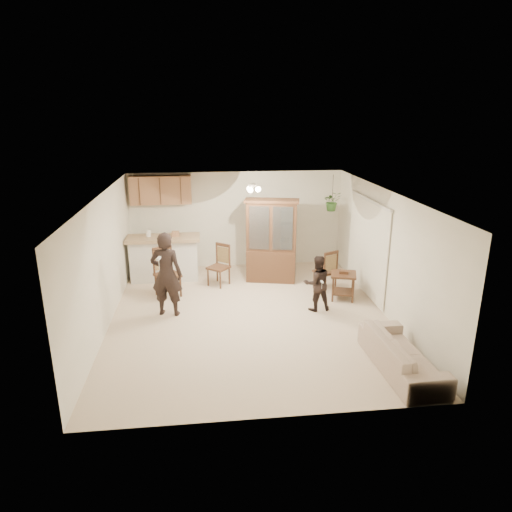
{
  "coord_description": "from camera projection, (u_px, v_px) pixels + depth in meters",
  "views": [
    {
      "loc": [
        -0.84,
        -8.42,
        3.98
      ],
      "look_at": [
        0.18,
        0.4,
        1.14
      ],
      "focal_mm": 32.0,
      "sensor_mm": 36.0,
      "label": 1
    }
  ],
  "objects": [
    {
      "name": "adult",
      "position": [
        166.0,
        273.0,
        9.07
      ],
      "size": [
        0.73,
        0.57,
        1.8
      ],
      "primitive_type": "imported",
      "rotation": [
        0.0,
        0.0,
        2.92
      ],
      "color": "black",
      "rests_on": "floor"
    },
    {
      "name": "china_hutch",
      "position": [
        271.0,
        241.0,
        10.92
      ],
      "size": [
        1.35,
        0.76,
        2.0
      ],
      "rotation": [
        0.0,
        0.0,
        -0.23
      ],
      "color": "#3B2415",
      "rests_on": "floor"
    },
    {
      "name": "sofa",
      "position": [
        403.0,
        349.0,
        7.25
      ],
      "size": [
        0.79,
        1.9,
        0.73
      ],
      "primitive_type": "imported",
      "rotation": [
        0.0,
        0.0,
        1.6
      ],
      "color": "beige",
      "rests_on": "floor"
    },
    {
      "name": "child",
      "position": [
        317.0,
        279.0,
        9.35
      ],
      "size": [
        0.71,
        0.58,
        1.35
      ],
      "primitive_type": "imported",
      "rotation": [
        0.0,
        0.0,
        3.25
      ],
      "color": "black",
      "rests_on": "floor"
    },
    {
      "name": "hanging_plant",
      "position": [
        332.0,
        201.0,
        11.23
      ],
      "size": [
        0.43,
        0.37,
        0.48
      ],
      "primitive_type": "imported",
      "color": "#245221",
      "rests_on": "ceiling"
    },
    {
      "name": "wall_back",
      "position": [
        237.0,
        220.0,
        11.96
      ],
      "size": [
        5.5,
        0.02,
        2.5
      ],
      "primitive_type": "cube",
      "color": "white",
      "rests_on": "ground"
    },
    {
      "name": "chair_bar",
      "position": [
        168.0,
        283.0,
        10.18
      ],
      "size": [
        0.67,
        0.67,
        1.11
      ],
      "rotation": [
        0.0,
        0.0,
        0.51
      ],
      "color": "#3B2415",
      "rests_on": "floor"
    },
    {
      "name": "vertical_blinds",
      "position": [
        367.0,
        247.0,
        10.08
      ],
      "size": [
        0.06,
        2.3,
        2.1
      ],
      "primitive_type": null,
      "color": "silver",
      "rests_on": "wall_right"
    },
    {
      "name": "wall_left",
      "position": [
        104.0,
        262.0,
        8.58
      ],
      "size": [
        0.02,
        6.5,
        2.5
      ],
      "primitive_type": "cube",
      "color": "white",
      "rests_on": "ground"
    },
    {
      "name": "side_table",
      "position": [
        343.0,
        286.0,
        10.03
      ],
      "size": [
        0.67,
        0.67,
        0.65
      ],
      "rotation": [
        0.0,
        0.0,
        -0.29
      ],
      "color": "#3B2415",
      "rests_on": "floor"
    },
    {
      "name": "wall_front",
      "position": [
        275.0,
        335.0,
        5.81
      ],
      "size": [
        5.5,
        0.02,
        2.5
      ],
      "primitive_type": "cube",
      "color": "white",
      "rests_on": "ground"
    },
    {
      "name": "controller_adult",
      "position": [
        159.0,
        258.0,
        8.56
      ],
      "size": [
        0.08,
        0.16,
        0.05
      ],
      "primitive_type": "cube",
      "rotation": [
        0.0,
        0.0,
        2.92
      ],
      "color": "white",
      "rests_on": "adult"
    },
    {
      "name": "wall_right",
      "position": [
        385.0,
        253.0,
        9.19
      ],
      "size": [
        0.02,
        6.5,
        2.5
      ],
      "primitive_type": "cube",
      "color": "white",
      "rests_on": "ground"
    },
    {
      "name": "breakfast_bar",
      "position": [
        164.0,
        260.0,
        11.14
      ],
      "size": [
        1.6,
        0.55,
        1.0
      ],
      "primitive_type": "cube",
      "color": "silver",
      "rests_on": "floor"
    },
    {
      "name": "chair_hutch_right",
      "position": [
        325.0,
        278.0,
        10.57
      ],
      "size": [
        0.57,
        0.57,
        0.97
      ],
      "rotation": [
        0.0,
        0.0,
        3.57
      ],
      "color": "#3B2415",
      "rests_on": "floor"
    },
    {
      "name": "plant_cord",
      "position": [
        333.0,
        188.0,
        11.13
      ],
      "size": [
        0.01,
        0.01,
        0.65
      ],
      "primitive_type": "cylinder",
      "color": "black",
      "rests_on": "ceiling"
    },
    {
      "name": "ceiling",
      "position": [
        249.0,
        194.0,
        8.51
      ],
      "size": [
        5.5,
        6.5,
        0.02
      ],
      "primitive_type": "cube",
      "color": "silver",
      "rests_on": "wall_back"
    },
    {
      "name": "floor",
      "position": [
        250.0,
        316.0,
        9.27
      ],
      "size": [
        6.5,
        6.5,
        0.0
      ],
      "primitive_type": "plane",
      "color": "beige",
      "rests_on": "ground"
    },
    {
      "name": "controller_child",
      "position": [
        322.0,
        282.0,
        9.08
      ],
      "size": [
        0.04,
        0.11,
        0.03
      ],
      "primitive_type": "cube",
      "rotation": [
        0.0,
        0.0,
        3.25
      ],
      "color": "white",
      "rests_on": "child"
    },
    {
      "name": "upper_cabinets",
      "position": [
        161.0,
        190.0,
        11.32
      ],
      "size": [
        1.5,
        0.34,
        0.7
      ],
      "primitive_type": "cube",
      "color": "#8D5C3D",
      "rests_on": "wall_back"
    },
    {
      "name": "chair_hutch_left",
      "position": [
        219.0,
        274.0,
        10.83
      ],
      "size": [
        0.61,
        0.61,
        0.99
      ],
      "rotation": [
        0.0,
        0.0,
        -0.68
      ],
      "color": "#3B2415",
      "rests_on": "floor"
    },
    {
      "name": "bar_top",
      "position": [
        163.0,
        238.0,
        10.97
      ],
      "size": [
        1.75,
        0.7,
        0.08
      ],
      "primitive_type": "cube",
      "color": "#A18561",
      "rests_on": "breakfast_bar"
    },
    {
      "name": "ceiling_fixture",
      "position": [
        253.0,
        188.0,
        9.69
      ],
      "size": [
        0.36,
        0.36,
        0.2
      ],
      "primitive_type": null,
      "color": "#FFE4BF",
      "rests_on": "ceiling"
    }
  ]
}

